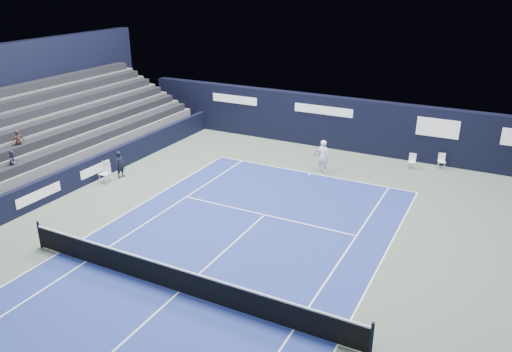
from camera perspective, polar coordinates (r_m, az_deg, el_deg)
The scene contains 12 objects.
ground at distance 18.46m, azimuth -5.16°, elevation -9.90°, with size 48.00×48.00×0.00m, color #4C5A4F.
court_surface at distance 17.09m, azimuth -8.80°, elevation -12.99°, with size 10.97×23.77×0.01m, color navy.
folding_chair_back_a at distance 28.11m, azimuth 17.45°, elevation 1.93°, with size 0.40×0.42×0.82m.
folding_chair_back_b at distance 28.63m, azimuth 20.46°, elevation 1.75°, with size 0.46×0.45×0.83m.
line_judge_chair at distance 26.07m, azimuth -16.81°, elevation 0.56°, with size 0.50×0.49×1.05m.
line_judge at distance 26.45m, azimuth -15.26°, elevation 1.28°, with size 0.51×0.34×1.40m, color black.
court_markings at distance 17.09m, azimuth -8.80°, elevation -12.97°, with size 11.03×23.83×0.00m.
tennis_net at distance 16.81m, azimuth -8.90°, elevation -11.58°, with size 12.90×0.10×1.10m.
back_sponsor_wall at distance 30.05m, azimuth 9.63°, elevation 5.96°, with size 26.00×0.63×3.10m.
side_barrier_left at distance 26.51m, azimuth -18.17°, elevation 0.75°, with size 0.33×22.00×1.20m.
spectator_stand at distance 29.43m, azimuth -22.38°, elevation 5.05°, with size 6.00×18.00×6.40m.
tennis_player at distance 26.39m, azimuth 7.67°, elevation 2.27°, with size 0.70×0.87×1.77m.
Camera 1 is at (8.58, -11.11, 9.76)m, focal length 35.00 mm.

